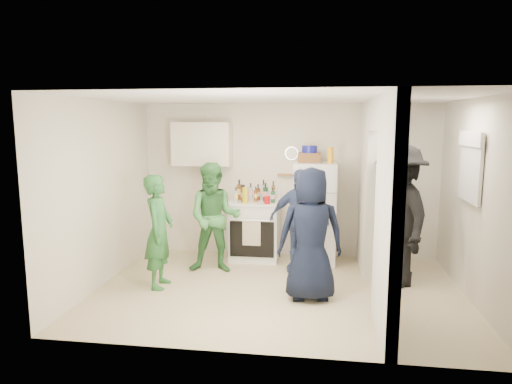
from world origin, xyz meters
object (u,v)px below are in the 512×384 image
Objects in this scene: stove at (255,230)px; wicker_basket at (309,158)px; fridge at (315,213)px; yellow_cup_stack_top at (330,155)px; person_green_left at (159,231)px; blue_bowl at (310,149)px; person_denim at (299,220)px; person_nook at (399,215)px; person_green_center at (215,218)px; person_navy at (311,234)px.

wicker_basket is at bearing 1.34° from stove.
yellow_cup_stack_top is (0.22, -0.10, 0.92)m from fridge.
blue_bowl is at bearing -56.08° from person_green_left.
person_denim is (-0.44, -0.36, -0.94)m from yellow_cup_stack_top.
wicker_basket is 1.40× the size of yellow_cup_stack_top.
person_nook is at bearing -40.07° from yellow_cup_stack_top.
person_green_center is at bearing -108.34° from person_nook.
stove is at bearing -178.66° from blue_bowl.
person_green_left is (-1.09, -1.44, 0.29)m from stove.
blue_bowl reaches higher than person_navy.
stove is 1.57m from blue_bowl.
blue_bowl is (-0.10, 0.05, 1.00)m from fridge.
stove is 3.95× the size of blue_bowl.
yellow_cup_stack_top reaches higher than person_navy.
person_green_left is at bearing -13.31° from person_navy.
yellow_cup_stack_top is (0.32, -0.15, 0.05)m from wicker_basket.
person_nook is (2.09, -0.90, 0.49)m from stove.
person_nook reaches higher than blue_bowl.
person_nook is at bearing -23.31° from stove.
blue_bowl reaches higher than fridge.
person_green_center reaches higher than stove.
person_green_left is at bearing -145.45° from fridge.
person_denim is 0.92× the size of person_navy.
fridge is 0.98× the size of person_green_center.
blue_bowl is at bearing 153.43° from fridge.
stove is 0.62× the size of person_green_left.
person_green_left is at bearing -127.11° from stove.
blue_bowl is 0.16× the size of person_green_left.
person_green_center is at bearing -41.71° from person_green_left.
yellow_cup_stack_top is at bearing -108.62° from person_navy.
fridge is 4.52× the size of wicker_basket.
fridge is 1.00m from blue_bowl.
blue_bowl is at bearing 85.23° from person_denim.
yellow_cup_stack_top is 2.78m from person_green_left.
stove is 2.33m from person_nook.
person_green_center is at bearing -161.29° from person_denim.
blue_bowl is 2.63m from person_green_left.
stove is at bearing -40.06° from person_green_left.
yellow_cup_stack_top is (1.17, -0.13, 1.23)m from stove.
wicker_basket reaches higher than fridge.
person_navy is (0.07, -1.61, -0.82)m from wicker_basket.
blue_bowl is 0.15× the size of person_green_center.
person_green_center is (-1.35, -0.72, -0.98)m from blue_bowl.
yellow_cup_stack_top is 1.10m from person_denim.
blue_bowl is 1.87m from person_navy.
person_green_center is (-1.45, -0.67, 0.02)m from fridge.
person_navy reaches higher than person_green_left.
fridge is at bearing 18.94° from person_green_center.
yellow_cup_stack_top is at bearing -6.32° from stove.
wicker_basket is at bearing 153.43° from fridge.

